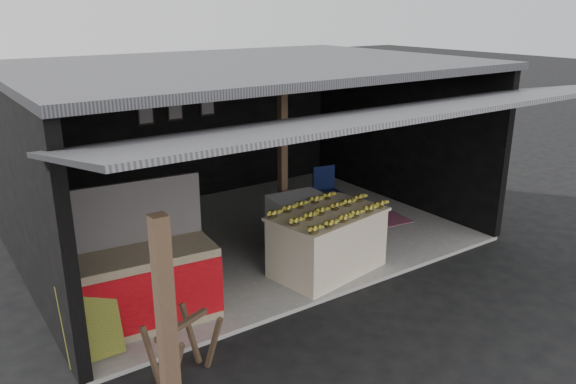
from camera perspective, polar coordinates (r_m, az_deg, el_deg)
ground at (r=7.99m, az=5.48°, el=-10.47°), size 80.00×80.00×0.00m
concrete_slab at (r=9.82m, az=-3.96°, el=-4.56°), size 7.00×5.00×0.06m
shophouse at (r=9.49m, az=-5.22°, el=7.67°), size 7.40×7.29×3.02m
banana_table at (r=8.36m, az=4.03°, el=-5.07°), size 1.82×1.29×0.93m
banana_pile at (r=8.16m, az=4.11°, el=-1.50°), size 1.69×1.17×0.18m
white_crate at (r=8.97m, az=0.97°, el=-3.28°), size 0.90×0.65×0.96m
neighbor_stall at (r=7.24m, az=-14.18°, el=-8.97°), size 1.77×0.93×1.76m
green_signboard at (r=6.76m, az=-19.35°, el=-12.17°), size 0.62×0.29×0.91m
sawhorse at (r=6.25m, az=-10.61°, el=-14.92°), size 0.80×0.79×0.69m
water_barrel at (r=9.06m, az=7.32°, el=-4.95°), size 0.30×0.30×0.44m
plastic_chair at (r=10.58m, az=3.89°, el=0.51°), size 0.52×0.52×0.94m
magenta_rug at (r=10.57m, az=7.84°, el=-2.80°), size 1.61×1.18×0.01m
picture_frames at (r=11.28m, az=-11.25°, el=8.20°), size 1.62×0.04×0.46m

